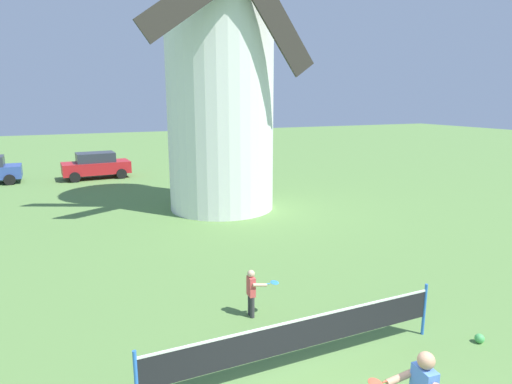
{
  "coord_description": "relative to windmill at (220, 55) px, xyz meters",
  "views": [
    {
      "loc": [
        -3.13,
        -3.63,
        4.73
      ],
      "look_at": [
        0.35,
        4.23,
        2.84
      ],
      "focal_mm": 29.94,
      "sensor_mm": 36.0,
      "label": 1
    }
  ],
  "objects": [
    {
      "name": "stray_ball",
      "position": [
        1.07,
        -12.17,
        -6.39
      ],
      "size": [
        0.19,
        0.19,
        0.19
      ],
      "primitive_type": "sphere",
      "color": "#4CB259",
      "rests_on": "ground_plane"
    },
    {
      "name": "tennis_net",
      "position": [
        -2.56,
        -11.48,
        -5.79
      ],
      "size": [
        5.75,
        0.06,
        1.1
      ],
      "color": "blue",
      "rests_on": "ground_plane"
    },
    {
      "name": "windmill",
      "position": [
        0.0,
        0.0,
        0.0
      ],
      "size": [
        7.61,
        5.19,
        13.13
      ],
      "color": "white",
      "rests_on": "ground_plane"
    },
    {
      "name": "player_far",
      "position": [
        -2.61,
        -9.38,
        -5.86
      ],
      "size": [
        0.67,
        0.47,
        1.09
      ],
      "color": "#333338",
      "rests_on": "ground_plane"
    },
    {
      "name": "parked_car_red",
      "position": [
        -4.57,
        9.85,
        -5.67
      ],
      "size": [
        3.94,
        2.08,
        1.56
      ],
      "color": "red",
      "rests_on": "ground_plane"
    }
  ]
}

